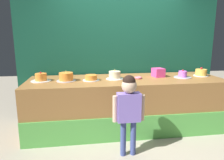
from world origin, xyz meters
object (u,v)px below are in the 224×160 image
Objects in this scene: cake_left at (66,77)px; cake_center_left at (91,78)px; cake_right at (183,75)px; donut at (138,78)px; child_figure at (129,105)px; cake_far_left at (41,78)px; cake_center_right at (115,75)px; cake_far_right at (201,73)px; pink_box at (158,73)px.

cake_left is 1.12× the size of cake_center_left.
cake_left is 1.03× the size of cake_right.
donut is 0.82m from cake_center_left.
child_figure is 8.76× the size of donut.
cake_center_right reaches higher than cake_far_left.
cake_far_right is (2.46, 0.08, -0.01)m from cake_left.
cake_center_left is 1.64m from cake_right.
cake_right is (1.23, -0.05, -0.02)m from cake_center_right.
cake_far_left reaches higher than cake_center_left.
pink_box is (0.78, 1.00, 0.24)m from child_figure.
cake_right is at bearing -167.81° from cake_far_right.
cake_center_left is 0.92× the size of cake_right.
cake_far_left is 2.87m from cake_far_right.
cake_left is at bearing -6.70° from cake_far_left.
cake_left is at bearing 179.88° from cake_right.
cake_far_right reaches higher than pink_box.
pink_box is 0.82m from cake_center_right.
cake_center_left is 1.06× the size of cake_far_right.
cake_left reaches higher than cake_far_right.
cake_center_left is 0.94× the size of cake_center_right.
cake_left reaches higher than cake_center_right.
cake_right reaches higher than cake_center_left.
cake_center_right reaches higher than cake_right.
pink_box and cake_far_left have the same top height.
donut is (-0.41, -0.13, -0.06)m from pink_box.
cake_center_left is 2.05m from cake_far_right.
cake_center_right reaches higher than cake_far_right.
pink_box is at bearing 177.04° from cake_far_right.
child_figure is 0.94m from cake_center_right.
cake_left is at bearing -178.04° from cake_far_right.
cake_left is 0.41m from cake_center_left.
cake_center_right is 1.23m from cake_right.
cake_far_left is 1.09× the size of cake_center_right.
cake_right is at bearing -0.12° from cake_left.
cake_center_right is at bearing 92.62° from child_figure.
pink_box is 0.82m from cake_far_right.
cake_far_right is at bearing -2.96° from pink_box.
cake_far_left is 1.07× the size of cake_right.
cake_center_right is at bearing -174.15° from pink_box.
cake_far_left is at bearing 179.75° from cake_center_right.
cake_far_left is at bearing -177.81° from pink_box.
cake_center_right is at bearing 8.43° from cake_center_left.
cake_far_right is at bearing 2.86° from cake_center_left.
child_figure is 1.25m from cake_left.
cake_right is 0.42m from cake_far_right.
pink_box is at bearing 4.42° from cake_left.
cake_center_right is at bearing -178.55° from cake_far_right.
cake_far_left is at bearing -179.28° from cake_far_right.
cake_center_left is at bearing 117.83° from child_figure.
child_figure is at bearing -149.05° from cake_far_right.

